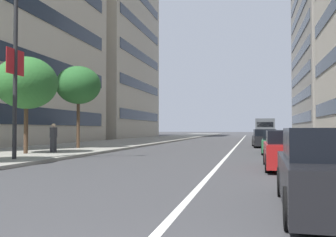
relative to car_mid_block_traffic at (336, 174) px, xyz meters
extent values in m
cube|color=gray|center=(24.84, 14.06, -0.59)|extent=(160.00, 8.27, 0.15)
cube|color=silver|center=(29.84, 2.68, -0.66)|extent=(110.00, 0.16, 0.01)
cube|color=black|center=(0.03, 0.00, -0.13)|extent=(4.37, 1.94, 0.77)
cube|color=black|center=(-0.11, 0.00, 0.52)|extent=(2.05, 1.71, 0.53)
cylinder|color=black|center=(1.48, 0.76, -0.36)|extent=(0.63, 0.24, 0.62)
cylinder|color=black|center=(-1.36, 0.86, -0.36)|extent=(0.63, 0.24, 0.62)
cube|color=maroon|center=(7.40, 0.03, -0.13)|extent=(4.45, 1.86, 0.78)
cube|color=black|center=(7.22, 0.03, 0.49)|extent=(2.19, 1.69, 0.45)
cylinder|color=black|center=(8.87, 0.84, -0.36)|extent=(0.62, 0.23, 0.62)
cylinder|color=black|center=(8.85, -0.81, -0.36)|extent=(0.62, 0.23, 0.62)
cylinder|color=black|center=(5.95, 0.87, -0.36)|extent=(0.62, 0.23, 0.62)
cylinder|color=black|center=(5.93, -0.77, -0.36)|extent=(0.62, 0.23, 0.62)
cube|color=#236038|center=(16.03, -0.10, -0.18)|extent=(4.30, 1.96, 0.68)
cube|color=black|center=(15.98, -0.09, 0.44)|extent=(2.23, 1.73, 0.55)
cylinder|color=black|center=(17.46, 0.65, -0.36)|extent=(0.63, 0.25, 0.62)
cylinder|color=black|center=(17.39, -0.97, -0.36)|extent=(0.63, 0.25, 0.62)
cylinder|color=black|center=(14.67, 0.77, -0.36)|extent=(0.63, 0.25, 0.62)
cylinder|color=black|center=(14.60, -0.85, -0.36)|extent=(0.63, 0.25, 0.62)
cube|color=black|center=(24.51, 0.40, -0.15)|extent=(4.63, 1.92, 0.74)
cube|color=black|center=(24.48, 0.40, 0.49)|extent=(2.42, 1.70, 0.54)
cylinder|color=black|center=(25.98, 1.25, -0.36)|extent=(0.63, 0.24, 0.62)
cylinder|color=black|center=(26.05, -0.33, -0.36)|extent=(0.63, 0.24, 0.62)
cylinder|color=black|center=(22.97, 1.13, -0.36)|extent=(0.63, 0.24, 0.62)
cylinder|color=black|center=(23.03, -0.45, -0.36)|extent=(0.63, 0.24, 0.62)
cube|color=#4C5156|center=(38.07, -0.15, 0.74)|extent=(5.48, 2.27, 2.38)
cube|color=black|center=(35.39, -0.04, 1.27)|extent=(0.11, 1.73, 0.56)
cylinder|color=black|center=(39.95, 0.70, -0.31)|extent=(0.73, 0.29, 0.72)
cylinder|color=black|center=(39.87, -1.15, -0.31)|extent=(0.73, 0.29, 0.72)
cylinder|color=black|center=(36.28, 0.85, -0.31)|extent=(0.73, 0.29, 0.72)
cylinder|color=black|center=(36.20, -1.00, -0.31)|extent=(0.73, 0.29, 0.72)
cylinder|color=#232326|center=(7.57, 11.37, 3.96)|extent=(0.18, 0.18, 8.95)
cube|color=#B21E23|center=(7.22, 11.37, 3.67)|extent=(0.56, 0.03, 1.10)
cube|color=#B21E23|center=(7.92, 11.37, 3.67)|extent=(0.56, 0.03, 1.10)
cylinder|color=#473323|center=(11.04, 13.06, 0.74)|extent=(0.22, 0.22, 2.52)
ellipsoid|color=#2D6B2D|center=(11.04, 13.06, 3.22)|extent=(3.25, 3.25, 2.77)
cylinder|color=#473323|center=(17.17, 13.02, 1.07)|extent=(0.22, 0.22, 3.17)
ellipsoid|color=#265B28|center=(17.17, 13.02, 3.80)|extent=(3.06, 3.06, 2.60)
cube|color=#2D2D33|center=(12.29, 12.15, -0.11)|extent=(0.33, 0.26, 0.82)
cube|color=#2D2D33|center=(12.29, 12.15, 0.58)|extent=(0.42, 0.29, 0.56)
sphere|color=beige|center=(12.29, 12.15, 0.98)|extent=(0.22, 0.22, 0.22)
cube|color=#2D3842|center=(33.67, -6.53, 3.01)|extent=(19.57, 0.08, 1.50)
cube|color=#2D3842|center=(33.67, -6.53, 7.95)|extent=(19.57, 0.08, 1.50)
cube|color=#2D3842|center=(33.67, -6.53, 12.89)|extent=(19.57, 0.08, 1.50)
cube|color=#2D3842|center=(59.77, -6.53, 2.60)|extent=(24.11, 0.08, 1.50)
cube|color=#2D3842|center=(59.77, -6.53, 6.11)|extent=(24.11, 0.08, 1.50)
cube|color=#2D3842|center=(59.77, -6.53, 9.63)|extent=(24.11, 0.08, 1.50)
cube|color=#2D3842|center=(59.77, -6.53, 13.14)|extent=(24.11, 0.08, 1.50)
cube|color=#2D3842|center=(59.77, -6.53, 16.66)|extent=(24.11, 0.08, 1.50)
cube|color=#2D3842|center=(59.77, -6.53, 20.17)|extent=(24.11, 0.08, 1.50)
cube|color=#232D3D|center=(21.07, 19.16, 1.89)|extent=(30.32, 0.08, 1.50)
cube|color=#232D3D|center=(21.07, 19.16, 6.48)|extent=(30.32, 0.08, 1.50)
cube|color=#232D3D|center=(21.07, 19.16, 11.06)|extent=(30.32, 0.08, 1.50)
cube|color=beige|center=(53.75, 29.68, 22.27)|extent=(24.07, 20.97, 45.87)
cube|color=#232D3D|center=(53.75, 19.16, 3.00)|extent=(21.67, 0.08, 1.50)
cube|color=#232D3D|center=(53.75, 19.16, 7.93)|extent=(21.67, 0.08, 1.50)
cube|color=#232D3D|center=(53.75, 19.16, 12.86)|extent=(21.67, 0.08, 1.50)
cube|color=#232D3D|center=(53.75, 19.16, 17.80)|extent=(21.67, 0.08, 1.50)
camera|label=1|loc=(-7.03, 1.41, 0.76)|focal=40.79mm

